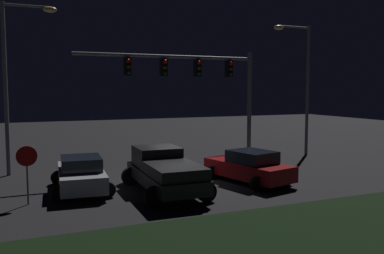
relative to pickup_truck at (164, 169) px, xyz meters
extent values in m
plane|color=black|center=(1.52, 1.93, -1.00)|extent=(80.00, 80.00, 0.00)
cube|color=black|center=(1.52, -7.50, -0.95)|extent=(23.16, 7.11, 0.10)
cube|color=black|center=(-0.01, -0.17, -0.32)|extent=(2.16, 5.46, 0.55)
cube|color=black|center=(0.03, 1.01, 0.38)|extent=(1.90, 1.95, 0.85)
cube|color=black|center=(0.03, 1.01, 0.50)|extent=(1.80, 1.57, 0.51)
cube|color=black|center=(-0.04, -1.25, 0.18)|extent=(2.01, 3.08, 0.45)
cylinder|color=black|center=(-0.98, 1.80, -0.60)|extent=(0.80, 0.22, 0.80)
cylinder|color=black|center=(1.08, 1.74, -0.60)|extent=(0.80, 0.22, 0.80)
cylinder|color=black|center=(-1.09, -2.09, -0.60)|extent=(0.80, 0.22, 0.80)
cylinder|color=black|center=(0.97, -2.15, -0.60)|extent=(0.80, 0.22, 0.80)
cube|color=maroon|center=(4.23, 0.20, -0.39)|extent=(2.76, 4.70, 0.70)
cube|color=black|center=(4.29, -0.04, 0.24)|extent=(2.02, 2.31, 0.55)
cylinder|color=black|center=(2.99, 1.45, -0.68)|extent=(0.64, 0.22, 0.64)
cylinder|color=black|center=(4.78, 1.87, -0.68)|extent=(0.64, 0.22, 0.64)
cylinder|color=black|center=(3.68, -1.46, -0.68)|extent=(0.64, 0.22, 0.64)
cylinder|color=black|center=(5.47, -1.04, -0.68)|extent=(0.64, 0.22, 0.64)
cube|color=#B7B7BC|center=(-3.18, 1.59, -0.39)|extent=(2.16, 4.53, 0.70)
cube|color=black|center=(-3.20, 1.34, 0.24)|extent=(1.76, 2.12, 0.55)
cylinder|color=black|center=(-3.98, 3.15, -0.68)|extent=(0.64, 0.22, 0.64)
cylinder|color=black|center=(-2.14, 3.00, -0.68)|extent=(0.64, 0.22, 0.64)
cylinder|color=black|center=(-4.22, 0.17, -0.68)|extent=(0.64, 0.22, 0.64)
cylinder|color=black|center=(-2.39, 0.02, -0.68)|extent=(0.64, 0.22, 0.64)
cylinder|color=slate|center=(7.22, 5.12, 2.25)|extent=(0.24, 0.24, 6.50)
cylinder|color=slate|center=(2.12, 5.12, 5.10)|extent=(10.20, 0.18, 0.18)
cube|color=black|center=(5.82, 5.12, 4.50)|extent=(0.32, 0.44, 0.95)
sphere|color=red|center=(5.82, 4.89, 4.80)|extent=(0.22, 0.22, 0.22)
sphere|color=#59380A|center=(5.82, 4.89, 4.50)|extent=(0.22, 0.22, 0.22)
sphere|color=#0C4719|center=(5.82, 4.89, 4.20)|extent=(0.22, 0.22, 0.22)
cube|color=black|center=(3.82, 5.12, 4.50)|extent=(0.32, 0.44, 0.95)
sphere|color=red|center=(3.82, 4.89, 4.80)|extent=(0.22, 0.22, 0.22)
sphere|color=#59380A|center=(3.82, 4.89, 4.50)|extent=(0.22, 0.22, 0.22)
sphere|color=#0C4719|center=(3.82, 4.89, 4.20)|extent=(0.22, 0.22, 0.22)
cube|color=black|center=(1.82, 5.12, 4.50)|extent=(0.32, 0.44, 0.95)
sphere|color=red|center=(1.82, 4.89, 4.80)|extent=(0.22, 0.22, 0.22)
sphere|color=#59380A|center=(1.82, 4.89, 4.50)|extent=(0.22, 0.22, 0.22)
sphere|color=#0C4719|center=(1.82, 4.89, 4.20)|extent=(0.22, 0.22, 0.22)
cube|color=black|center=(-0.18, 5.12, 4.50)|extent=(0.32, 0.44, 0.95)
sphere|color=red|center=(-0.18, 4.89, 4.80)|extent=(0.22, 0.22, 0.22)
sphere|color=#59380A|center=(-0.18, 4.89, 4.50)|extent=(0.22, 0.22, 0.22)
sphere|color=#0C4719|center=(-0.18, 4.89, 4.20)|extent=(0.22, 0.22, 0.22)
cylinder|color=slate|center=(-6.04, 6.35, 3.30)|extent=(0.20, 0.20, 8.61)
cylinder|color=slate|center=(-4.94, 6.35, 7.46)|extent=(2.20, 0.12, 0.12)
ellipsoid|color=#F9CC72|center=(-3.84, 6.35, 7.36)|extent=(0.70, 0.44, 0.30)
cylinder|color=slate|center=(11.91, 5.65, 3.20)|extent=(0.20, 0.20, 8.39)
cylinder|color=slate|center=(10.75, 5.65, 7.24)|extent=(2.33, 0.12, 0.12)
ellipsoid|color=#F9CC72|center=(9.59, 5.65, 7.14)|extent=(0.70, 0.44, 0.30)
cylinder|color=slate|center=(-5.34, 0.21, 0.10)|extent=(0.07, 0.07, 2.20)
cylinder|color=#B20C0F|center=(-5.34, 0.18, 0.85)|extent=(0.76, 0.03, 0.76)
camera|label=1|loc=(-5.77, -16.36, 3.34)|focal=39.06mm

